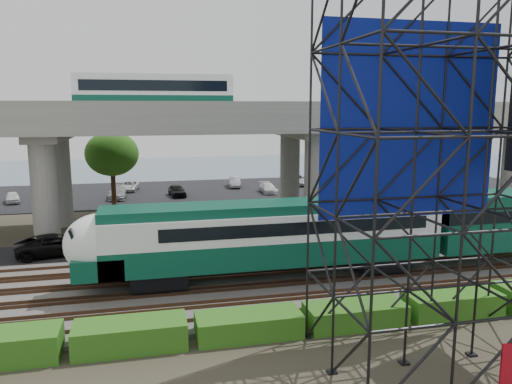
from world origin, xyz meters
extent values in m
plane|color=#474233|center=(0.00, 0.00, 0.00)|extent=(140.00, 140.00, 0.00)
cube|color=slate|center=(0.00, 2.00, 0.10)|extent=(90.00, 12.00, 0.20)
cube|color=black|center=(0.00, 10.50, 0.04)|extent=(90.00, 5.00, 0.08)
cube|color=black|center=(0.00, 34.00, 0.04)|extent=(90.00, 18.00, 0.08)
cube|color=#4A637A|center=(0.00, 56.00, 0.01)|extent=(140.00, 40.00, 0.03)
cube|color=#472D1E|center=(0.00, -2.72, 0.28)|extent=(90.00, 0.08, 0.16)
cube|color=#472D1E|center=(0.00, -1.28, 0.28)|extent=(90.00, 0.08, 0.16)
cube|color=#472D1E|center=(0.00, -0.72, 0.28)|extent=(90.00, 0.08, 0.16)
cube|color=#472D1E|center=(0.00, 0.72, 0.28)|extent=(90.00, 0.08, 0.16)
cube|color=#472D1E|center=(0.00, 1.28, 0.28)|extent=(90.00, 0.08, 0.16)
cube|color=#472D1E|center=(0.00, 2.72, 0.28)|extent=(90.00, 0.08, 0.16)
cube|color=#472D1E|center=(0.00, 3.28, 0.28)|extent=(90.00, 0.08, 0.16)
cube|color=#472D1E|center=(0.00, 4.72, 0.28)|extent=(90.00, 0.08, 0.16)
cube|color=#472D1E|center=(0.00, 5.28, 0.28)|extent=(90.00, 0.08, 0.16)
cube|color=#472D1E|center=(0.00, 6.72, 0.28)|extent=(90.00, 0.08, 0.16)
cube|color=black|center=(-2.63, 2.00, 0.81)|extent=(3.00, 2.20, 0.90)
cube|color=black|center=(10.37, 2.00, 0.81)|extent=(3.00, 2.20, 0.90)
cube|color=#094532|center=(3.87, 2.00, 1.96)|extent=(19.00, 3.00, 1.40)
cube|color=white|center=(3.87, 2.00, 3.41)|extent=(19.00, 3.00, 1.50)
cube|color=#094532|center=(3.87, 2.00, 4.41)|extent=(19.00, 2.60, 0.50)
cube|color=black|center=(4.87, 2.00, 3.46)|extent=(15.00, 3.06, 0.70)
ellipsoid|color=white|center=(-5.63, 2.00, 2.86)|extent=(3.60, 3.00, 3.20)
cube|color=#094532|center=(-5.63, 2.00, 1.81)|extent=(2.60, 3.00, 1.10)
cube|color=black|center=(-6.73, 2.00, 3.36)|extent=(0.48, 2.00, 1.09)
cube|color=#094532|center=(17.87, 2.00, 2.96)|extent=(8.00, 3.00, 3.40)
cube|color=#9E9B93|center=(0.00, 16.00, 8.60)|extent=(80.00, 12.00, 1.20)
cube|color=#9E9B93|center=(0.00, 10.25, 9.75)|extent=(80.00, 0.50, 1.10)
cube|color=#9E9B93|center=(0.00, 21.75, 9.75)|extent=(80.00, 0.50, 1.10)
cylinder|color=#9E9B93|center=(-10.00, 12.50, 4.00)|extent=(1.80, 1.80, 8.00)
cylinder|color=#9E9B93|center=(-10.00, 19.50, 4.00)|extent=(1.80, 1.80, 8.00)
cube|color=#9E9B93|center=(-10.00, 16.00, 7.70)|extent=(2.40, 9.00, 0.60)
cylinder|color=#9E9B93|center=(10.00, 12.50, 4.00)|extent=(1.80, 1.80, 8.00)
cylinder|color=#9E9B93|center=(10.00, 19.50, 4.00)|extent=(1.80, 1.80, 8.00)
cube|color=#9E9B93|center=(10.00, 16.00, 7.70)|extent=(2.40, 9.00, 0.60)
cylinder|color=#9E9B93|center=(28.00, 12.50, 4.00)|extent=(1.80, 1.80, 8.00)
cylinder|color=#9E9B93|center=(28.00, 19.50, 4.00)|extent=(1.80, 1.80, 8.00)
cube|color=#9E9B93|center=(28.00, 16.00, 7.70)|extent=(2.40, 9.00, 0.60)
cube|color=black|center=(-2.11, 16.00, 9.55)|extent=(12.00, 2.50, 0.70)
cube|color=#094532|center=(-2.11, 16.00, 10.35)|extent=(12.00, 2.50, 0.90)
cube|color=white|center=(-2.11, 16.00, 11.45)|extent=(12.00, 2.50, 1.30)
cube|color=black|center=(-2.11, 16.00, 11.50)|extent=(11.00, 2.56, 0.80)
cube|color=white|center=(-2.11, 16.00, 12.25)|extent=(12.00, 2.40, 0.30)
cube|color=navy|center=(7.92, -4.95, 9.30)|extent=(8.10, 0.08, 8.25)
cube|color=black|center=(7.92, -8.00, 0.04)|extent=(9.36, 6.36, 0.08)
cube|color=#2B6015|center=(-4.00, -4.30, 0.58)|extent=(4.60, 1.80, 1.15)
cube|color=#2B6015|center=(1.00, -4.30, 0.52)|extent=(4.60, 1.80, 1.03)
cube|color=#2B6015|center=(6.00, -4.30, 0.51)|extent=(4.60, 1.80, 1.01)
cube|color=#2B6015|center=(11.00, -4.30, 0.56)|extent=(4.60, 1.80, 1.12)
cylinder|color=#382314|center=(14.00, 12.50, 2.40)|extent=(0.44, 0.44, 4.80)
ellipsoid|color=#2B6015|center=(14.00, 12.50, 5.60)|extent=(4.94, 4.94, 4.18)
cylinder|color=#382314|center=(-6.00, 24.00, 2.40)|extent=(0.44, 0.44, 4.80)
ellipsoid|color=#2B6015|center=(-6.00, 24.00, 5.60)|extent=(4.94, 4.94, 4.18)
imported|color=black|center=(-9.15, 10.21, 0.79)|extent=(5.48, 3.37, 1.42)
imported|color=silver|center=(-16.55, 31.00, 0.64)|extent=(2.09, 3.51, 1.12)
imported|color=#A8AAB0|center=(-13.36, 36.00, 0.64)|extent=(1.73, 3.52, 1.11)
imported|color=#95999C|center=(-6.01, 31.00, 0.72)|extent=(1.82, 4.42, 1.28)
imported|color=silver|center=(-4.88, 36.00, 0.65)|extent=(2.53, 4.33, 1.13)
imported|color=black|center=(0.40, 31.00, 0.73)|extent=(2.03, 3.97, 1.29)
imported|color=gray|center=(7.86, 36.00, 0.71)|extent=(1.85, 3.95, 1.25)
imported|color=silver|center=(10.86, 31.00, 0.64)|extent=(1.57, 3.85, 1.12)
imported|color=#A8AAB0|center=(15.93, 36.00, 0.72)|extent=(2.65, 4.83, 1.28)
camera|label=1|loc=(-3.26, -24.32, 9.89)|focal=35.00mm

